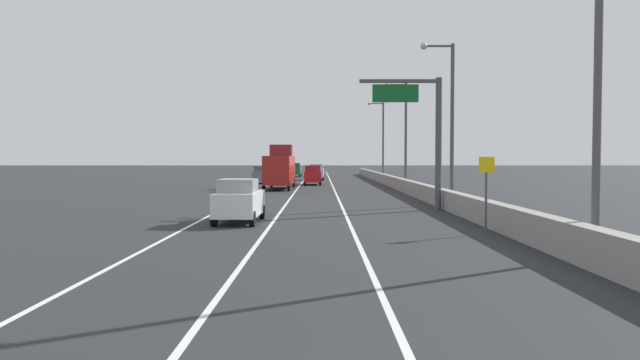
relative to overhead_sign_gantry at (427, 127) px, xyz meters
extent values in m
plane|color=#26282B|center=(-6.16, 35.34, -4.73)|extent=(320.00, 320.00, 0.00)
cube|color=silver|center=(-11.66, 26.34, -4.73)|extent=(0.16, 130.00, 0.00)
cube|color=silver|center=(-8.16, 26.34, -4.73)|extent=(0.16, 130.00, 0.00)
cube|color=silver|center=(-4.66, 26.34, -4.73)|extent=(0.16, 130.00, 0.00)
cube|color=gray|center=(1.34, 11.34, -4.18)|extent=(0.60, 120.00, 1.10)
cylinder|color=#47474C|center=(0.74, 0.02, -0.98)|extent=(0.36, 0.36, 7.50)
cube|color=#47474C|center=(-1.51, 0.02, 2.57)|extent=(4.50, 0.20, 0.20)
cube|color=#0C5923|center=(-1.73, -0.10, 1.87)|extent=(2.60, 0.10, 1.00)
cylinder|color=#4C4C51|center=(0.44, -10.69, -3.53)|extent=(0.10, 0.10, 2.40)
cube|color=yellow|center=(0.44, -10.73, -2.03)|extent=(0.60, 0.04, 0.60)
cylinder|color=#4C4C51|center=(2.24, -15.90, 0.31)|extent=(0.24, 0.24, 10.06)
cylinder|color=#4C4C51|center=(2.28, 3.44, 0.31)|extent=(0.24, 0.24, 10.06)
cube|color=#4C4C51|center=(1.38, 3.44, 5.19)|extent=(1.80, 0.12, 0.12)
sphere|color=beige|center=(0.48, 3.44, 5.19)|extent=(0.44, 0.44, 0.44)
cylinder|color=#4C4C51|center=(2.20, 22.77, 0.31)|extent=(0.24, 0.24, 10.06)
cube|color=#4C4C51|center=(1.30, 22.77, 5.19)|extent=(1.80, 0.12, 0.12)
sphere|color=beige|center=(0.40, 22.77, 5.19)|extent=(0.44, 0.44, 0.44)
cylinder|color=#4C4C51|center=(2.11, 42.11, 0.31)|extent=(0.24, 0.24, 10.06)
cube|color=#4C4C51|center=(1.21, 42.11, 5.19)|extent=(1.80, 0.12, 0.12)
sphere|color=beige|center=(0.31, 42.11, 5.19)|extent=(0.44, 0.44, 0.44)
cube|color=#B7B7BC|center=(-6.46, 44.37, -3.80)|extent=(2.05, 4.29, 1.17)
cube|color=gray|center=(-6.48, 43.95, -2.92)|extent=(1.74, 1.96, 0.60)
cylinder|color=black|center=(-7.26, 46.06, -4.39)|extent=(0.25, 0.69, 0.68)
cylinder|color=black|center=(-5.53, 45.99, -4.39)|extent=(0.25, 0.69, 0.68)
cylinder|color=black|center=(-7.39, 42.74, -4.39)|extent=(0.25, 0.69, 0.68)
cylinder|color=black|center=(-5.66, 42.68, -4.39)|extent=(0.25, 0.69, 0.68)
cube|color=#196033|center=(-9.92, 59.12, -3.79)|extent=(1.92, 4.39, 1.20)
cube|color=#1C4633|center=(-9.93, 58.68, -2.89)|extent=(1.66, 1.99, 0.60)
cylinder|color=black|center=(-10.73, 60.86, -4.39)|extent=(0.23, 0.68, 0.68)
cylinder|color=black|center=(-9.05, 60.82, -4.39)|extent=(0.23, 0.68, 0.68)
cylinder|color=black|center=(-10.80, 57.41, -4.39)|extent=(0.23, 0.68, 0.68)
cylinder|color=black|center=(-9.12, 57.37, -4.39)|extent=(0.23, 0.68, 0.68)
cube|color=red|center=(-6.82, 31.20, -3.79)|extent=(1.91, 4.76, 1.20)
cube|color=maroon|center=(-6.81, 30.73, -2.89)|extent=(1.64, 2.16, 0.60)
cylinder|color=black|center=(-7.68, 33.10, -4.39)|extent=(0.23, 0.68, 0.68)
cylinder|color=black|center=(-6.03, 33.13, -4.39)|extent=(0.23, 0.68, 0.68)
cylinder|color=black|center=(-7.61, 29.27, -4.39)|extent=(0.23, 0.68, 0.68)
cylinder|color=black|center=(-5.95, 29.31, -4.39)|extent=(0.23, 0.68, 0.68)
cube|color=slate|center=(-12.71, 34.78, -3.83)|extent=(1.97, 4.74, 1.12)
cube|color=#4D505A|center=(-12.70, 34.31, -2.97)|extent=(1.70, 2.15, 0.60)
cylinder|color=black|center=(-13.61, 36.67, -4.39)|extent=(0.23, 0.68, 0.68)
cylinder|color=black|center=(-11.88, 36.70, -4.39)|extent=(0.23, 0.68, 0.68)
cylinder|color=black|center=(-13.54, 32.86, -4.39)|extent=(0.23, 0.68, 0.68)
cylinder|color=black|center=(-11.81, 32.89, -4.39)|extent=(0.23, 0.68, 0.68)
cube|color=white|center=(-9.68, -6.53, -3.85)|extent=(1.96, 4.18, 1.07)
cube|color=#96969E|center=(-9.70, -6.95, -3.02)|extent=(1.67, 1.91, 0.60)
cylinder|color=black|center=(-10.46, -4.90, -4.39)|extent=(0.24, 0.69, 0.68)
cylinder|color=black|center=(-8.80, -4.95, -4.39)|extent=(0.24, 0.69, 0.68)
cylinder|color=black|center=(-10.57, -8.12, -4.39)|extent=(0.24, 0.69, 0.68)
cylinder|color=black|center=(-8.90, -8.17, -4.39)|extent=(0.24, 0.69, 0.68)
cube|color=#A51E19|center=(-9.80, 22.15, -2.91)|extent=(2.58, 8.06, 2.63)
cube|color=maroon|center=(-9.76, 23.91, -1.04)|extent=(2.15, 1.81, 1.10)
cylinder|color=black|center=(-10.85, 25.47, -4.23)|extent=(0.24, 1.00, 1.00)
cylinder|color=black|center=(-8.61, 25.42, -4.23)|extent=(0.24, 1.00, 1.00)
cylinder|color=black|center=(-11.00, 18.87, -4.23)|extent=(0.24, 1.00, 1.00)
cylinder|color=black|center=(-8.76, 18.82, -4.23)|extent=(0.24, 1.00, 1.00)
camera|label=1|loc=(-5.99, -33.38, -1.76)|focal=33.00mm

